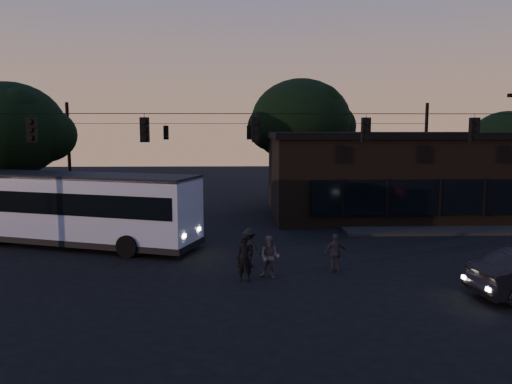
{
  "coord_description": "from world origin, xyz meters",
  "views": [
    {
      "loc": [
        -0.64,
        -16.4,
        5.55
      ],
      "look_at": [
        0.0,
        4.0,
        3.0
      ],
      "focal_mm": 35.0,
      "sensor_mm": 36.0,
      "label": 1
    }
  ],
  "objects_px": {
    "pedestrian_a": "(245,259)",
    "pedestrian_b": "(270,257)",
    "building": "(387,173)",
    "pedestrian_c": "(336,253)",
    "bus": "(75,205)",
    "pedestrian_d": "(250,247)"
  },
  "relations": [
    {
      "from": "pedestrian_a",
      "to": "pedestrian_b",
      "type": "relative_size",
      "value": 1.05
    },
    {
      "from": "building",
      "to": "pedestrian_a",
      "type": "height_order",
      "value": "building"
    },
    {
      "from": "pedestrian_c",
      "to": "building",
      "type": "bearing_deg",
      "value": -117.43
    },
    {
      "from": "pedestrian_a",
      "to": "bus",
      "type": "bearing_deg",
      "value": 145.72
    },
    {
      "from": "pedestrian_b",
      "to": "pedestrian_a",
      "type": "bearing_deg",
      "value": -138.93
    },
    {
      "from": "pedestrian_a",
      "to": "pedestrian_d",
      "type": "height_order",
      "value": "pedestrian_a"
    },
    {
      "from": "pedestrian_a",
      "to": "pedestrian_b",
      "type": "xyz_separation_m",
      "value": [
        0.93,
        0.4,
        -0.04
      ]
    },
    {
      "from": "bus",
      "to": "pedestrian_c",
      "type": "distance_m",
      "value": 12.76
    },
    {
      "from": "pedestrian_c",
      "to": "pedestrian_a",
      "type": "bearing_deg",
      "value": 13.29
    },
    {
      "from": "building",
      "to": "bus",
      "type": "height_order",
      "value": "building"
    },
    {
      "from": "pedestrian_a",
      "to": "pedestrian_b",
      "type": "height_order",
      "value": "pedestrian_a"
    },
    {
      "from": "pedestrian_a",
      "to": "pedestrian_c",
      "type": "relative_size",
      "value": 1.1
    },
    {
      "from": "pedestrian_a",
      "to": "pedestrian_d",
      "type": "xyz_separation_m",
      "value": [
        0.21,
        1.98,
        -0.05
      ]
    },
    {
      "from": "pedestrian_a",
      "to": "pedestrian_b",
      "type": "distance_m",
      "value": 1.02
    },
    {
      "from": "pedestrian_a",
      "to": "pedestrian_c",
      "type": "xyz_separation_m",
      "value": [
        3.55,
        1.08,
        -0.08
      ]
    },
    {
      "from": "pedestrian_a",
      "to": "pedestrian_c",
      "type": "height_order",
      "value": "pedestrian_a"
    },
    {
      "from": "pedestrian_a",
      "to": "pedestrian_c",
      "type": "distance_m",
      "value": 3.72
    },
    {
      "from": "bus",
      "to": "pedestrian_a",
      "type": "distance_m",
      "value": 10.2
    },
    {
      "from": "bus",
      "to": "pedestrian_b",
      "type": "bearing_deg",
      "value": -13.41
    },
    {
      "from": "bus",
      "to": "pedestrian_d",
      "type": "bearing_deg",
      "value": -7.54
    },
    {
      "from": "building",
      "to": "pedestrian_d",
      "type": "height_order",
      "value": "building"
    },
    {
      "from": "building",
      "to": "pedestrian_b",
      "type": "relative_size",
      "value": 9.55
    }
  ]
}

